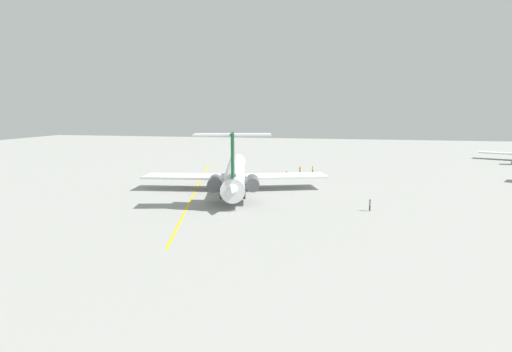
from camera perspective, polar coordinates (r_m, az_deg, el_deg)
name	(u,v)px	position (r m, az deg, el deg)	size (l,w,h in m)	color
ground	(207,187)	(81.88, -6.85, -1.52)	(288.71, 288.71, 0.00)	#9E9E99
main_jetliner	(235,174)	(77.25, -2.88, 0.29)	(39.70, 35.46, 11.69)	silver
ground_crew_near_nose	(313,169)	(100.33, 7.87, 1.03)	(0.27, 0.40, 1.66)	black
ground_crew_near_tail	(300,169)	(98.74, 6.13, 0.99)	(0.29, 0.45, 1.82)	black
ground_crew_portside	(370,204)	(64.24, 15.53, -3.70)	(0.36, 0.34, 1.82)	black
safety_cone_nose	(308,173)	(98.89, 7.22, 0.47)	(0.40, 0.40, 0.55)	#EA590F
safety_cone_wingtip	(168,173)	(99.46, -12.14, 0.39)	(0.40, 0.40, 0.55)	#EA590F
safety_cone_tail	(287,171)	(100.59, 4.27, 0.66)	(0.40, 0.40, 0.55)	#EA590F
taxiway_centreline	(197,188)	(81.26, -8.20, -1.63)	(72.22, 0.36, 0.01)	gold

